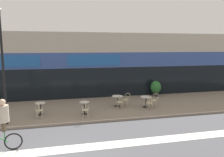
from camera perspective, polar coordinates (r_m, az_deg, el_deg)
name	(u,v)px	position (r m, az deg, el deg)	size (l,w,h in m)	color
sidewalk_slab	(54,110)	(14.86, -14.82, -8.08)	(40.00, 5.50, 0.12)	gray
storefront_facade	(55,65)	(19.05, -14.68, 3.40)	(40.00, 4.06, 5.28)	#B2A899
bike_lane_stripe	(50,151)	(9.66, -15.86, -17.74)	(36.00, 0.70, 0.01)	silver
bistro_table_0	(40,106)	(13.86, -18.19, -6.93)	(0.61, 0.61, 0.74)	black
bistro_table_1	(84,105)	(13.40, -7.23, -7.01)	(0.61, 0.61, 0.77)	black
bistro_table_2	(117,99)	(15.01, 1.44, -5.34)	(0.77, 0.77, 0.72)	black
bistro_table_3	(146,100)	(14.98, 8.87, -5.47)	(0.77, 0.77, 0.72)	black
cafe_chair_0_near	(39,109)	(13.26, -18.46, -7.65)	(0.43, 0.59, 0.90)	beige
cafe_chair_1_near	(85,109)	(12.80, -6.98, -7.84)	(0.44, 0.59, 0.90)	beige
cafe_chair_2_near	(120,101)	(14.42, 2.06, -5.92)	(0.41, 0.58, 0.90)	beige
cafe_chair_2_side	(126,98)	(15.17, 3.74, -5.22)	(0.59, 0.42, 0.90)	beige
cafe_chair_3_near	(150,102)	(14.42, 9.80, -6.04)	(0.42, 0.58, 0.90)	beige
cafe_chair_3_side	(155,99)	(15.22, 11.07, -5.31)	(0.58, 0.41, 0.90)	beige
planter_pot	(156,88)	(18.38, 11.33, -2.44)	(0.86, 0.86, 1.27)	#232326
lamp_post	(3,60)	(12.41, -26.69, 4.33)	(0.26, 0.26, 5.97)	black
cyclist_0	(2,122)	(9.87, -26.85, -10.06)	(1.81, 0.55, 2.15)	black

